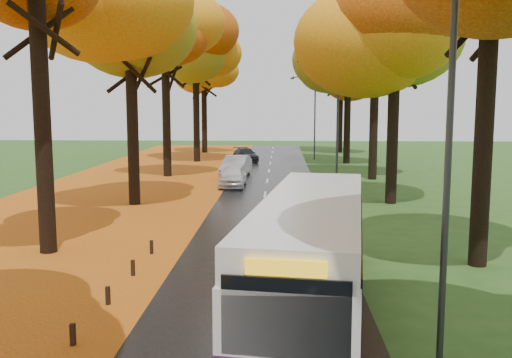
# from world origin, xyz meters

# --- Properties ---
(road) EXTENTS (6.50, 90.00, 0.04)m
(road) POSITION_xyz_m (0.00, 25.00, 0.02)
(road) COLOR black
(road) RESTS_ON ground
(centre_line) EXTENTS (0.12, 90.00, 0.01)m
(centre_line) POSITION_xyz_m (0.00, 25.00, 0.04)
(centre_line) COLOR silver
(centre_line) RESTS_ON road
(leaf_verge) EXTENTS (12.00, 90.00, 0.02)m
(leaf_verge) POSITION_xyz_m (-9.00, 25.00, 0.01)
(leaf_verge) COLOR maroon
(leaf_verge) RESTS_ON ground
(leaf_drift) EXTENTS (0.90, 90.00, 0.01)m
(leaf_drift) POSITION_xyz_m (-3.05, 25.00, 0.04)
(leaf_drift) COLOR orange
(leaf_drift) RESTS_ON road
(trees_left) EXTENTS (9.20, 74.00, 13.88)m
(trees_left) POSITION_xyz_m (-7.18, 27.06, 9.53)
(trees_left) COLOR black
(trees_left) RESTS_ON ground
(trees_right) EXTENTS (9.30, 74.20, 13.96)m
(trees_right) POSITION_xyz_m (7.19, 26.91, 9.69)
(trees_right) COLOR black
(trees_right) RESTS_ON ground
(streetlamp_near) EXTENTS (2.45, 0.18, 8.00)m
(streetlamp_near) POSITION_xyz_m (3.95, 8.00, 4.71)
(streetlamp_near) COLOR #333538
(streetlamp_near) RESTS_ON ground
(streetlamp_mid) EXTENTS (2.45, 0.18, 8.00)m
(streetlamp_mid) POSITION_xyz_m (3.95, 30.00, 4.71)
(streetlamp_mid) COLOR #333538
(streetlamp_mid) RESTS_ON ground
(streetlamp_far) EXTENTS (2.45, 0.18, 8.00)m
(streetlamp_far) POSITION_xyz_m (3.95, 52.00, 4.71)
(streetlamp_far) COLOR #333538
(streetlamp_far) RESTS_ON ground
(bus) EXTENTS (4.01, 11.27, 2.90)m
(bus) POSITION_xyz_m (1.74, 11.25, 1.56)
(bus) COLOR #4B0B14
(bus) RESTS_ON road
(car_white) EXTENTS (1.67, 4.03, 1.37)m
(car_white) POSITION_xyz_m (-2.16, 33.06, 0.72)
(car_white) COLOR silver
(car_white) RESTS_ON road
(car_silver) EXTENTS (2.16, 4.82, 1.54)m
(car_silver) POSITION_xyz_m (-2.35, 38.28, 0.81)
(car_silver) COLOR #9EA0A6
(car_silver) RESTS_ON road
(car_dark) EXTENTS (2.93, 4.55, 1.23)m
(car_dark) POSITION_xyz_m (-2.35, 49.41, 0.65)
(car_dark) COLOR black
(car_dark) RESTS_ON road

